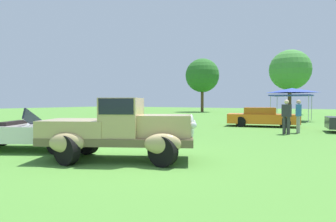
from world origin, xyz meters
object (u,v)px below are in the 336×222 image
neighbor_convertible (29,132)px  spectator_near_truck (125,111)px  spectator_between_cars (298,115)px  spectator_by_row (286,116)px  canopy_tent_left_field (292,92)px  show_car_orange (262,117)px  feature_pickup_truck (120,129)px

neighbor_convertible → spectator_near_truck: 11.13m
spectator_between_cars → spectator_by_row: (-0.43, -0.88, 0.00)m
canopy_tent_left_field → spectator_near_truck: bearing=-136.5°
neighbor_convertible → show_car_orange: 13.66m
spectator_near_truck → spectator_by_row: bearing=-5.2°
show_car_orange → spectator_near_truck: spectator_near_truck is taller
neighbor_convertible → spectator_by_row: 11.26m
neighbor_convertible → spectator_near_truck: spectator_near_truck is taller
spectator_near_truck → neighbor_convertible: bearing=-65.9°
spectator_near_truck → feature_pickup_truck: bearing=-50.0°
neighbor_convertible → show_car_orange: size_ratio=1.02×
feature_pickup_truck → spectator_between_cars: feature_pickup_truck is taller
spectator_by_row → canopy_tent_left_field: bearing=96.6°
spectator_by_row → canopy_tent_left_field: 10.63m
show_car_orange → spectator_by_row: (2.04, -3.75, 0.31)m
feature_pickup_truck → canopy_tent_left_field: size_ratio=1.38×
feature_pickup_truck → canopy_tent_left_field: (1.71, 19.21, 1.56)m
show_car_orange → spectator_by_row: bearing=-61.5°
spectator_between_cars → spectator_by_row: bearing=-116.0°
feature_pickup_truck → neighbor_convertible: size_ratio=0.91×
canopy_tent_left_field → neighbor_convertible: bearing=-105.3°
spectator_by_row → feature_pickup_truck: bearing=-108.4°
neighbor_convertible → show_car_orange: neighbor_convertible is taller
feature_pickup_truck → spectator_by_row: 9.24m
neighbor_convertible → spectator_by_row: spectator_by_row is taller
feature_pickup_truck → spectator_by_row: bearing=71.6°
neighbor_convertible → spectator_near_truck: bearing=114.1°
spectator_near_truck → spectator_by_row: same height
spectator_between_cars → canopy_tent_left_field: 9.82m
spectator_between_cars → spectator_by_row: size_ratio=1.00×
spectator_near_truck → canopy_tent_left_field: (9.92, 9.43, 1.51)m
spectator_by_row → canopy_tent_left_field: canopy_tent_left_field is taller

